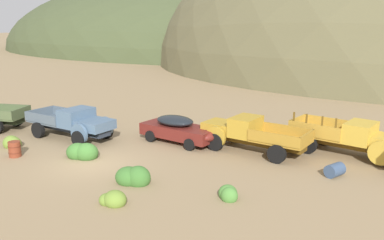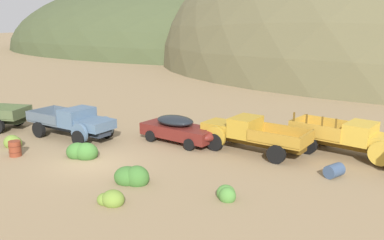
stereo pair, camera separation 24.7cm
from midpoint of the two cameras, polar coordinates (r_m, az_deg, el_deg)
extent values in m
plane|color=#937A56|center=(21.88, -13.74, -5.76)|extent=(300.00, 300.00, 0.00)
ellipsoid|color=#424C2D|center=(102.91, 4.68, 9.70)|extent=(112.87, 79.71, 36.05)
cube|color=#495735|center=(30.06, -24.61, 0.46)|extent=(3.16, 2.38, 0.12)
cube|color=#495735|center=(30.77, -23.57, 1.49)|extent=(2.90, 0.50, 0.55)
cube|color=#495735|center=(29.17, -22.48, 0.97)|extent=(0.38, 1.99, 0.55)
cylinder|color=black|center=(30.82, -23.03, 0.11)|extent=(0.99, 0.41, 0.96)
cube|color=#262D39|center=(26.57, -16.34, -0.98)|extent=(5.66, 2.15, 0.36)
cube|color=slate|center=(24.97, -13.31, -0.64)|extent=(2.09, 2.08, 0.55)
cube|color=#B7B2A8|center=(24.40, -11.97, -0.96)|extent=(0.33, 1.18, 0.44)
cylinder|color=slate|center=(24.56, -15.37, -1.86)|extent=(1.21, 0.43, 1.20)
cylinder|color=slate|center=(25.92, -12.00, -0.85)|extent=(1.21, 0.43, 1.20)
cube|color=slate|center=(26.01, -15.68, 0.36)|extent=(1.69, 2.23, 1.05)
cube|color=black|center=(25.54, -14.84, 0.65)|extent=(0.41, 1.67, 0.59)
cube|color=#4D5B67|center=(27.66, -18.45, -0.05)|extent=(3.20, 2.64, 0.12)
cube|color=#4D5B67|center=(26.97, -20.22, 0.20)|extent=(2.77, 0.70, 0.55)
cube|color=#4D5B67|center=(28.23, -16.87, 1.03)|extent=(2.77, 0.70, 0.55)
cube|color=#4D5B67|center=(28.64, -20.20, 0.95)|extent=(0.55, 2.06, 0.55)
cylinder|color=black|center=(24.60, -15.43, -2.52)|extent=(1.00, 0.48, 0.96)
cylinder|color=black|center=(26.02, -11.88, -1.43)|extent=(1.00, 0.48, 0.96)
cylinder|color=black|center=(27.31, -20.46, -1.30)|extent=(1.00, 0.48, 0.96)
cylinder|color=black|center=(28.60, -17.00, -0.37)|extent=(1.00, 0.48, 0.96)
cube|color=maroon|center=(24.59, -2.09, -1.54)|extent=(4.95, 2.97, 0.68)
ellipsoid|color=black|center=(24.61, -2.61, -0.09)|extent=(2.75, 2.17, 0.57)
ellipsoid|color=maroon|center=(23.39, 1.93, -2.17)|extent=(1.37, 1.66, 0.61)
cylinder|color=black|center=(23.16, -0.66, -3.37)|extent=(0.71, 0.38, 0.68)
cylinder|color=black|center=(24.56, 1.85, -2.38)|extent=(0.71, 0.38, 0.68)
cylinder|color=black|center=(24.92, -5.96, -2.21)|extent=(0.71, 0.38, 0.68)
cylinder|color=black|center=(26.23, -3.34, -1.35)|extent=(0.71, 0.38, 0.68)
cube|color=#593D12|center=(23.09, 8.12, -2.74)|extent=(5.72, 2.29, 0.36)
cube|color=#B28928|center=(23.94, 3.69, -0.90)|extent=(2.14, 2.02, 0.55)
cube|color=#B7B2A8|center=(24.38, 2.01, -0.68)|extent=(0.35, 1.10, 0.44)
cylinder|color=#B28928|center=(24.72, 5.31, -1.31)|extent=(1.21, 0.47, 1.20)
cylinder|color=#B28928|center=(23.12, 2.95, -2.34)|extent=(1.21, 0.47, 1.20)
cube|color=#B28928|center=(23.14, 6.99, -0.85)|extent=(1.73, 2.13, 1.05)
cube|color=black|center=(23.36, 5.73, -0.15)|extent=(0.44, 1.55, 0.59)
cube|color=#A47826|center=(22.41, 11.68, -2.76)|extent=(3.26, 2.60, 0.12)
cube|color=#A47826|center=(23.19, 12.68, -1.40)|extent=(2.80, 0.81, 0.55)
cube|color=#A47826|center=(21.45, 10.69, -2.52)|extent=(2.80, 0.81, 0.55)
cube|color=#A47826|center=(21.84, 15.03, -2.47)|extent=(0.58, 1.91, 0.55)
cylinder|color=black|center=(24.84, 5.36, -1.91)|extent=(1.00, 0.51, 0.96)
cylinder|color=black|center=(23.16, 2.87, -3.03)|extent=(1.00, 0.51, 0.96)
cylinder|color=black|center=(23.34, 13.16, -3.25)|extent=(1.00, 0.51, 0.96)
cylinder|color=black|center=(21.55, 11.13, -4.57)|extent=(1.00, 0.51, 0.96)
cube|color=brown|center=(23.73, 20.26, -3.02)|extent=(5.75, 2.71, 0.36)
cylinder|color=gold|center=(22.30, 24.00, -4.15)|extent=(1.19, 0.55, 1.20)
cube|color=gold|center=(23.39, 21.65, -1.59)|extent=(1.87, 2.22, 1.05)
cube|color=black|center=(23.18, 23.11, -1.32)|extent=(0.56, 1.54, 0.59)
cube|color=#B5882D|center=(24.18, 16.79, -1.85)|extent=(3.38, 2.80, 0.12)
cube|color=#B5882D|center=(23.19, 15.92, -1.40)|extent=(2.79, 1.02, 0.70)
cube|color=#B5882D|center=(24.97, 17.73, -0.46)|extent=(2.79, 1.02, 0.70)
cube|color=#B5882D|center=(24.61, 13.87, -0.41)|extent=(0.72, 1.91, 0.70)
cube|color=brown|center=(23.51, 13.42, 0.46)|extent=(0.10, 0.10, 0.50)
cube|color=brown|center=(23.21, 15.03, 0.20)|extent=(0.10, 0.10, 0.50)
cube|color=brown|center=(22.89, 17.01, -0.12)|extent=(0.10, 0.10, 0.50)
cube|color=brown|center=(22.64, 18.71, -0.40)|extent=(0.10, 0.10, 0.50)
cylinder|color=black|center=(23.47, 15.20, -3.28)|extent=(1.00, 0.57, 0.96)
cylinder|color=black|center=(25.30, 17.12, -2.18)|extent=(1.00, 0.57, 0.96)
cylinder|color=#384C6B|center=(20.51, 18.53, -6.49)|extent=(0.99, 1.07, 0.63)
cylinder|color=brown|center=(24.09, -23.26, -3.66)|extent=(0.63, 0.63, 0.83)
torus|color=#552315|center=(24.05, -23.30, -3.28)|extent=(0.67, 0.67, 0.03)
torus|color=#552315|center=(24.14, -23.22, -4.04)|extent=(0.67, 0.67, 0.03)
ellipsoid|color=#4C8438|center=(17.39, 4.49, -9.89)|extent=(0.78, 0.70, 0.71)
ellipsoid|color=#4C8438|center=(17.16, 4.68, -10.23)|extent=(0.70, 0.63, 0.72)
ellipsoid|color=#3D702D|center=(22.96, -15.59, -4.24)|extent=(1.22, 1.10, 0.97)
ellipsoid|color=#3D702D|center=(22.95, -15.24, -4.32)|extent=(0.92, 0.83, 0.84)
ellipsoid|color=#3D702D|center=(22.70, -14.46, -4.34)|extent=(1.26, 1.14, 1.03)
ellipsoid|color=olive|center=(17.02, -10.84, -10.60)|extent=(0.93, 0.83, 0.76)
ellipsoid|color=olive|center=(17.19, -11.90, -10.62)|extent=(0.66, 0.60, 0.54)
ellipsoid|color=olive|center=(26.24, -23.61, -2.90)|extent=(0.67, 0.61, 0.60)
ellipsoid|color=olive|center=(25.99, -23.62, -2.88)|extent=(0.96, 0.87, 0.86)
ellipsoid|color=olive|center=(25.86, -23.35, -2.97)|extent=(0.88, 0.79, 0.81)
ellipsoid|color=#3D702D|center=(19.03, -8.98, -7.68)|extent=(1.23, 1.10, 0.94)
ellipsoid|color=#3D702D|center=(18.83, -7.69, -7.77)|extent=(1.11, 1.00, 1.06)
ellipsoid|color=#3D702D|center=(19.15, -7.75, -7.73)|extent=(0.82, 0.74, 0.68)
camera|label=1|loc=(0.12, -90.29, -0.07)|focal=39.19mm
camera|label=2|loc=(0.12, 89.71, 0.07)|focal=39.19mm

